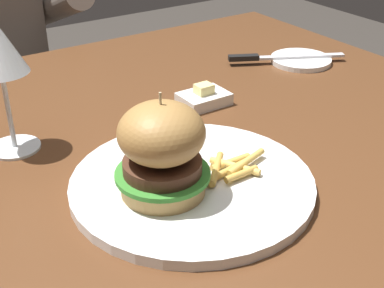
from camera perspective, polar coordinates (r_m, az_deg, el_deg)
dining_table at (r=0.84m, az=-8.33°, el=-5.06°), size 1.26×0.86×0.74m
main_plate at (r=0.68m, az=0.01°, el=-4.23°), size 0.31×0.31×0.01m
burger_sandwich at (r=0.62m, az=-3.23°, el=-0.61°), size 0.11×0.11×0.13m
fries_pile at (r=0.68m, az=4.33°, el=-2.46°), size 0.11×0.07×0.01m
bread_plate at (r=1.11m, az=11.53°, el=8.77°), size 0.12×0.12×0.01m
table_knife at (r=1.09m, az=8.95°, el=9.16°), size 0.22×0.12×0.01m
butter_dish at (r=0.90m, az=1.27°, el=4.94°), size 0.08×0.06×0.04m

